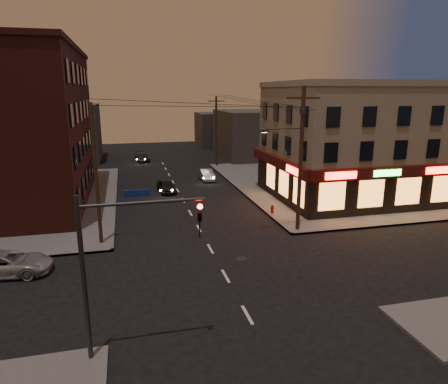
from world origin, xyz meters
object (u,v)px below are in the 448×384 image
object	(u,v)px
suv_cross	(7,264)
sedan_near	(166,186)
sedan_mid	(206,175)
fire_hydrant	(272,209)
sedan_far	(142,157)

from	to	relation	value
suv_cross	sedan_near	xyz separation A→B (m)	(10.39, 16.39, -0.02)
sedan_mid	sedan_near	bearing A→B (deg)	-140.54
fire_hydrant	sedan_mid	bearing A→B (deg)	100.46
suv_cross	sedan_far	distance (m)	36.53
sedan_mid	fire_hydrant	size ratio (longest dim) A/B	5.35
sedan_near	sedan_mid	size ratio (longest dim) A/B	0.98
sedan_mid	fire_hydrant	bearing A→B (deg)	-82.87
sedan_near	fire_hydrant	distance (m)	12.24
sedan_mid	sedan_far	distance (m)	15.82
sedan_far	sedan_near	bearing A→B (deg)	-93.50
suv_cross	fire_hydrant	bearing A→B (deg)	-63.73
sedan_mid	sedan_far	bearing A→B (deg)	110.68
suv_cross	fire_hydrant	world-z (taller)	suv_cross
sedan_mid	sedan_far	xyz separation A→B (m)	(-6.44, 14.45, -0.03)
sedan_mid	sedan_far	world-z (taller)	sedan_mid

